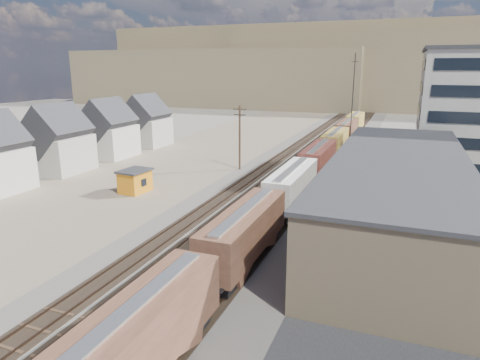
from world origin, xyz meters
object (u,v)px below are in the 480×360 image
(freight_train, at_px, (307,170))
(maintenance_shed, at_px, (135,181))
(parked_car_blue, at_px, (444,172))
(utility_pole_north, at_px, (240,136))

(freight_train, relative_size, maintenance_shed, 27.76)
(maintenance_shed, bearing_deg, freight_train, 22.94)
(freight_train, distance_m, maintenance_shed, 22.16)
(parked_car_blue, bearing_deg, maintenance_shed, -179.93)
(maintenance_shed, bearing_deg, utility_pole_north, 63.78)
(maintenance_shed, height_order, parked_car_blue, maintenance_shed)
(utility_pole_north, height_order, maintenance_shed, utility_pole_north)
(utility_pole_north, xyz_separation_m, maintenance_shed, (-8.08, -16.40, -3.78))
(freight_train, height_order, maintenance_shed, freight_train)
(freight_train, height_order, utility_pole_north, utility_pole_north)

